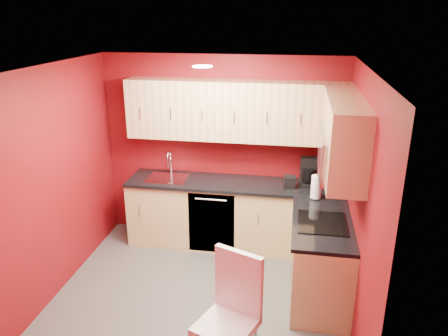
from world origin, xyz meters
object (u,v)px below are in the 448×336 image
(napkin_holder, at_px, (290,182))
(paper_towel, at_px, (316,187))
(microwave, at_px, (340,156))
(coffee_maker, at_px, (309,172))
(dining_chair, at_px, (226,320))
(sink, at_px, (167,175))

(napkin_holder, xyz_separation_m, paper_towel, (0.31, -0.29, 0.07))
(napkin_holder, distance_m, paper_towel, 0.43)
(napkin_holder, height_order, paper_towel, paper_towel)
(microwave, bearing_deg, napkin_holder, 117.10)
(coffee_maker, bearing_deg, microwave, -81.21)
(paper_towel, bearing_deg, dining_chair, -111.85)
(coffee_maker, relative_size, paper_towel, 1.21)
(sink, relative_size, dining_chair, 0.47)
(microwave, height_order, paper_towel, microwave)
(dining_chair, bearing_deg, napkin_holder, 100.86)
(sink, bearing_deg, paper_towel, -10.38)
(sink, height_order, paper_towel, sink)
(coffee_maker, distance_m, dining_chair, 2.47)
(microwave, relative_size, dining_chair, 0.68)
(microwave, height_order, dining_chair, microwave)
(microwave, xyz_separation_m, dining_chair, (-0.93, -1.24, -1.10))
(microwave, relative_size, paper_towel, 2.69)
(coffee_maker, distance_m, paper_towel, 0.43)
(napkin_holder, xyz_separation_m, dining_chair, (-0.45, -2.18, -0.43))
(microwave, bearing_deg, sink, 154.40)
(paper_towel, bearing_deg, microwave, -75.56)
(napkin_holder, height_order, dining_chair, dining_chair)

